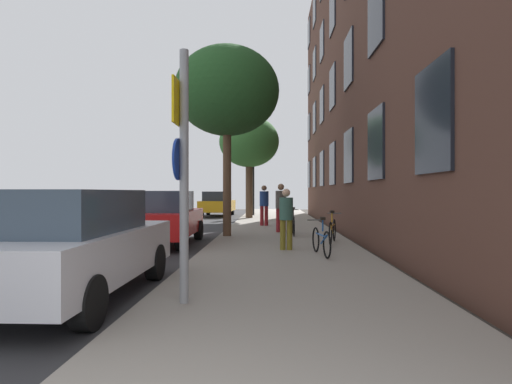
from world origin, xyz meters
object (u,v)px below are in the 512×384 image
object	(u,v)px
car_1	(163,217)
pedestrian_1	(281,204)
traffic_light	(252,175)
bicycle_0	(321,240)
pedestrian_0	(286,215)
bicycle_1	(332,230)
pedestrian_2	(264,203)
tree_far	(249,142)
tree_near	(227,92)
car_2	(218,203)
bicycle_2	(293,224)
sign_post	(182,162)
car_0	(74,243)

from	to	relation	value
car_1	pedestrian_1	bearing A→B (deg)	38.35
traffic_light	pedestrian_1	distance (m)	11.02
bicycle_0	pedestrian_0	xyz separation A→B (m)	(-0.78, 0.86, 0.54)
bicycle_1	pedestrian_2	world-z (taller)	pedestrian_2
tree_far	traffic_light	bearing A→B (deg)	89.28
tree_near	car_2	size ratio (longest dim) A/B	1.51
tree_far	car_2	size ratio (longest dim) A/B	1.37
tree_far	car_1	world-z (taller)	tree_far
pedestrian_0	bicycle_2	bearing A→B (deg)	84.00
pedestrian_0	pedestrian_1	distance (m)	4.56
bicycle_2	pedestrian_1	distance (m)	1.23
tree_near	bicycle_2	size ratio (longest dim) A/B	3.92
pedestrian_2	car_2	bearing A→B (deg)	110.20
car_1	car_2	bearing A→B (deg)	91.03
sign_post	tree_near	bearing A→B (deg)	92.09
traffic_light	car_0	xyz separation A→B (m)	(-1.68, -19.87, -1.85)
traffic_light	tree_far	xyz separation A→B (m)	(-0.03, -2.63, 1.76)
traffic_light	pedestrian_0	size ratio (longest dim) A/B	2.40
bicycle_2	car_0	distance (m)	8.90
bicycle_1	bicycle_0	bearing A→B (deg)	-105.10
bicycle_2	car_1	distance (m)	4.48
bicycle_2	pedestrian_1	xyz separation A→B (m)	(-0.40, 0.96, 0.65)
car_0	bicycle_0	bearing A→B (deg)	41.81
pedestrian_1	car_1	distance (m)	4.64
pedestrian_0	pedestrian_2	distance (m)	7.42
traffic_light	bicycle_1	xyz separation A→B (m)	(3.00, -13.99, -2.20)
sign_post	pedestrian_0	xyz separation A→B (m)	(1.57, 4.98, -0.98)
bicycle_1	pedestrian_2	size ratio (longest dim) A/B	0.96
bicycle_0	car_0	bearing A→B (deg)	-138.19
tree_near	car_2	bearing A→B (deg)	98.98
bicycle_0	car_2	world-z (taller)	car_2
pedestrian_2	car_1	distance (m)	6.43
sign_post	bicycle_1	bearing A→B (deg)	65.00
tree_near	bicycle_1	xyz separation A→B (m)	(3.26, -1.86, -4.49)
bicycle_0	pedestrian_1	bearing A→B (deg)	98.46
bicycle_1	pedestrian_1	size ratio (longest dim) A/B	0.95
traffic_light	car_2	bearing A→B (deg)	161.09
bicycle_2	pedestrian_2	xyz separation A→B (m)	(-1.07, 3.79, 0.64)
tree_far	pedestrian_2	bearing A→B (deg)	-79.89
bicycle_1	pedestrian_1	bearing A→B (deg)	113.78
bicycle_0	tree_far	bearing A→B (deg)	100.13
tree_far	bicycle_0	world-z (taller)	tree_far
pedestrian_1	car_1	world-z (taller)	pedestrian_1
pedestrian_2	car_1	xyz separation A→B (m)	(-2.96, -5.70, -0.29)
pedestrian_1	car_0	distance (m)	9.64
pedestrian_1	tree_near	bearing A→B (deg)	-144.15
bicycle_1	pedestrian_2	bearing A→B (deg)	109.05
tree_near	bicycle_1	size ratio (longest dim) A/B	3.76
bicycle_0	car_1	world-z (taller)	car_1
bicycle_1	car_0	size ratio (longest dim) A/B	0.41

